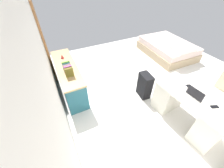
% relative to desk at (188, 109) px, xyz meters
% --- Properties ---
extents(ground_plane, '(5.97, 5.97, 0.00)m').
position_rel_desk_xyz_m(ground_plane, '(1.28, -0.19, -0.39)').
color(ground_plane, silver).
extents(wall_back, '(4.63, 0.10, 2.67)m').
position_rel_desk_xyz_m(wall_back, '(1.28, 2.30, 0.95)').
color(wall_back, silver).
rests_on(wall_back, ground_plane).
extents(door_wooden, '(0.88, 0.05, 2.04)m').
position_rel_desk_xyz_m(door_wooden, '(3.04, 2.22, 0.63)').
color(door_wooden, '#936038').
rests_on(door_wooden, ground_plane).
extents(desk, '(1.48, 0.76, 0.74)m').
position_rel_desk_xyz_m(desk, '(0.00, 0.00, 0.00)').
color(desk, silver).
rests_on(desk, ground_plane).
extents(office_chair, '(0.55, 0.55, 0.94)m').
position_rel_desk_xyz_m(office_chair, '(-0.08, -0.86, 0.03)').
color(office_chair, black).
rests_on(office_chair, ground_plane).
extents(credenza, '(1.80, 0.48, 0.74)m').
position_rel_desk_xyz_m(credenza, '(2.07, 1.91, -0.01)').
color(credenza, '#235B6B').
rests_on(credenza, ground_plane).
extents(bed, '(1.95, 1.47, 0.58)m').
position_rel_desk_xyz_m(bed, '(2.40, -1.74, -0.14)').
color(bed, tan).
rests_on(bed, ground_plane).
extents(suitcase_black, '(0.38, 0.25, 0.65)m').
position_rel_desk_xyz_m(suitcase_black, '(1.01, 0.31, -0.06)').
color(suitcase_black, black).
rests_on(suitcase_black, ground_plane).
extents(laptop, '(0.32, 0.24, 0.21)m').
position_rel_desk_xyz_m(laptop, '(0.01, 0.00, 0.40)').
color(laptop, silver).
rests_on(laptop, desk).
extents(computer_mouse, '(0.07, 0.10, 0.03)m').
position_rel_desk_xyz_m(computer_mouse, '(0.27, -0.02, 0.37)').
color(computer_mouse, white).
rests_on(computer_mouse, desk).
extents(cell_phone_near_laptop, '(0.11, 0.15, 0.01)m').
position_rel_desk_xyz_m(cell_phone_near_laptop, '(-0.31, -0.08, 0.36)').
color(cell_phone_near_laptop, black).
rests_on(cell_phone_near_laptop, desk).
extents(cell_phone_by_mouse, '(0.10, 0.15, 0.01)m').
position_rel_desk_xyz_m(cell_phone_by_mouse, '(0.27, -0.11, 0.36)').
color(cell_phone_by_mouse, black).
rests_on(cell_phone_by_mouse, desk).
extents(book_row, '(0.32, 0.17, 0.23)m').
position_rel_desk_xyz_m(book_row, '(1.74, 1.92, 0.46)').
color(book_row, brown).
rests_on(book_row, credenza).
extents(figurine_small, '(0.08, 0.08, 0.11)m').
position_rel_desk_xyz_m(figurine_small, '(2.46, 1.92, 0.41)').
color(figurine_small, red).
rests_on(figurine_small, credenza).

